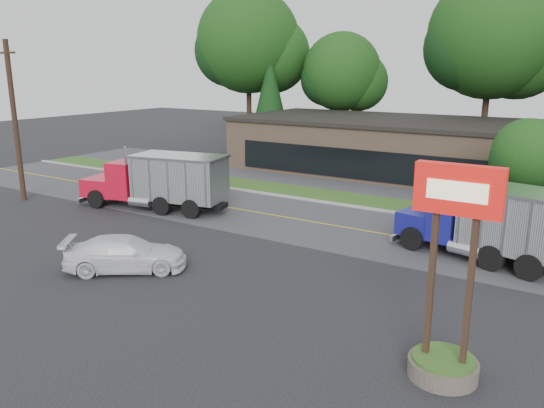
{
  "coord_description": "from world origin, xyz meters",
  "views": [
    {
      "loc": [
        13.52,
        -16.03,
        8.27
      ],
      "look_at": [
        -0.03,
        5.27,
        1.8
      ],
      "focal_mm": 35.0,
      "sensor_mm": 36.0,
      "label": 1
    }
  ],
  "objects_px": {
    "utility_pole": "(15,121)",
    "rally_car": "(126,254)",
    "dump_truck_blue": "(492,221)",
    "bilo_sign": "(448,309)",
    "dump_truck_red": "(161,180)"
  },
  "relations": [
    {
      "from": "rally_car",
      "to": "dump_truck_red",
      "type": "bearing_deg",
      "value": -1.61
    },
    {
      "from": "bilo_sign",
      "to": "dump_truck_red",
      "type": "bearing_deg",
      "value": 154.76
    },
    {
      "from": "dump_truck_blue",
      "to": "rally_car",
      "type": "height_order",
      "value": "dump_truck_blue"
    },
    {
      "from": "dump_truck_red",
      "to": "rally_car",
      "type": "relative_size",
      "value": 1.89
    },
    {
      "from": "utility_pole",
      "to": "rally_car",
      "type": "bearing_deg",
      "value": -18.69
    },
    {
      "from": "rally_car",
      "to": "bilo_sign",
      "type": "bearing_deg",
      "value": -130.69
    },
    {
      "from": "utility_pole",
      "to": "dump_truck_blue",
      "type": "height_order",
      "value": "utility_pole"
    },
    {
      "from": "bilo_sign",
      "to": "dump_truck_red",
      "type": "xyz_separation_m",
      "value": [
        -19.2,
        9.05,
        -0.21
      ]
    },
    {
      "from": "bilo_sign",
      "to": "dump_truck_red",
      "type": "distance_m",
      "value": 21.23
    },
    {
      "from": "bilo_sign",
      "to": "rally_car",
      "type": "bearing_deg",
      "value": 176.13
    },
    {
      "from": "utility_pole",
      "to": "bilo_sign",
      "type": "relative_size",
      "value": 1.68
    },
    {
      "from": "dump_truck_blue",
      "to": "rally_car",
      "type": "distance_m",
      "value": 15.83
    },
    {
      "from": "utility_pole",
      "to": "rally_car",
      "type": "relative_size",
      "value": 1.99
    },
    {
      "from": "bilo_sign",
      "to": "rally_car",
      "type": "relative_size",
      "value": 1.18
    },
    {
      "from": "dump_truck_blue",
      "to": "utility_pole",
      "type": "bearing_deg",
      "value": 21.14
    }
  ]
}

